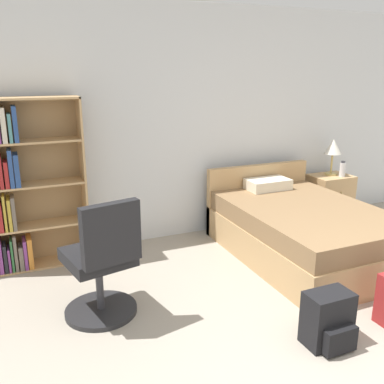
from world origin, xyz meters
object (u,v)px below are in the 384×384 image
(water_bottle, at_px, (342,169))
(backpack_black, at_px, (329,320))
(table_lamp, at_px, (333,148))
(bed, at_px, (301,229))
(bookshelf, at_px, (24,187))
(office_chair, at_px, (102,265))
(nightstand, at_px, (329,197))

(water_bottle, bearing_deg, backpack_black, -133.04)
(table_lamp, height_order, backpack_black, table_lamp)
(bed, xyz_separation_m, table_lamp, (1.05, 0.81, 0.66))
(water_bottle, bearing_deg, table_lamp, 114.19)
(bookshelf, distance_m, water_bottle, 3.76)
(bed, relative_size, table_lamp, 4.22)
(table_lamp, bearing_deg, office_chair, -159.73)
(nightstand, bearing_deg, water_bottle, -50.58)
(bed, xyz_separation_m, water_bottle, (1.11, 0.67, 0.40))
(backpack_black, bearing_deg, nightstand, 49.58)
(water_bottle, distance_m, backpack_black, 2.82)
(bed, relative_size, backpack_black, 4.92)
(bookshelf, relative_size, bed, 0.85)
(water_bottle, xyz_separation_m, backpack_black, (-1.89, -2.03, -0.50))
(bed, height_order, office_chair, office_chair)
(office_chair, relative_size, water_bottle, 5.02)
(bookshelf, distance_m, backpack_black, 2.95)
(bed, distance_m, water_bottle, 1.36)
(bookshelf, height_order, table_lamp, bookshelf)
(office_chair, height_order, backpack_black, office_chair)
(bookshelf, height_order, office_chair, bookshelf)
(table_lamp, distance_m, water_bottle, 0.29)
(bed, height_order, nightstand, bed)
(bed, height_order, water_bottle, bed)
(office_chair, bearing_deg, bed, 9.94)
(bed, relative_size, water_bottle, 9.84)
(water_bottle, bearing_deg, nightstand, 129.42)
(nightstand, bearing_deg, office_chair, -160.20)
(bed, xyz_separation_m, nightstand, (1.03, 0.77, 0.01))
(nightstand, xyz_separation_m, backpack_black, (-1.81, -2.13, -0.11))
(table_lamp, relative_size, water_bottle, 2.33)
(bookshelf, xyz_separation_m, table_lamp, (3.70, -0.03, 0.11))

